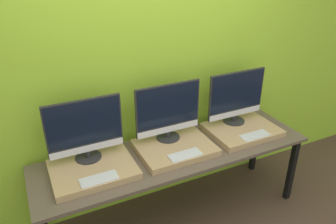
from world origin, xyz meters
name	(u,v)px	position (x,y,z in m)	size (l,w,h in m)	color
wall_back	(155,70)	(0.00, 0.73, 1.30)	(8.00, 0.04, 2.60)	#9ED12D
workbench	(176,157)	(0.00, 0.33, 0.64)	(2.34, 0.66, 0.70)	brown
wooden_riser_left	(93,169)	(-0.69, 0.35, 0.73)	(0.62, 0.48, 0.05)	tan
monitor_left	(85,129)	(-0.69, 0.48, 1.02)	(0.57, 0.20, 0.50)	#282828
keyboard_left	(99,179)	(-0.69, 0.17, 0.77)	(0.27, 0.11, 0.01)	silver
wooden_riser_center	(175,148)	(0.00, 0.35, 0.73)	(0.62, 0.48, 0.05)	tan
monitor_center	(168,111)	(0.00, 0.48, 1.02)	(0.57, 0.20, 0.50)	#282828
keyboard_center	(185,155)	(0.00, 0.17, 0.77)	(0.27, 0.11, 0.01)	silver
wooden_riser_right	(242,130)	(0.69, 0.35, 0.73)	(0.62, 0.48, 0.05)	tan
monitor_right	(236,96)	(0.69, 0.48, 1.02)	(0.57, 0.20, 0.50)	#282828
keyboard_right	(255,135)	(0.69, 0.17, 0.77)	(0.27, 0.11, 0.01)	silver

